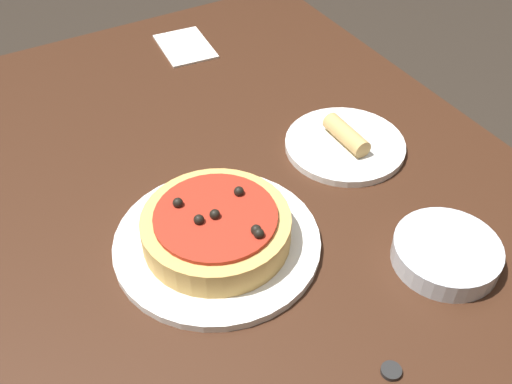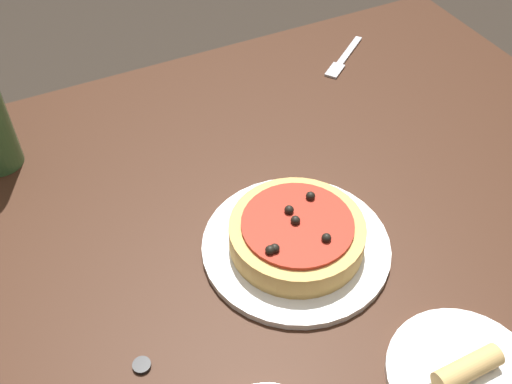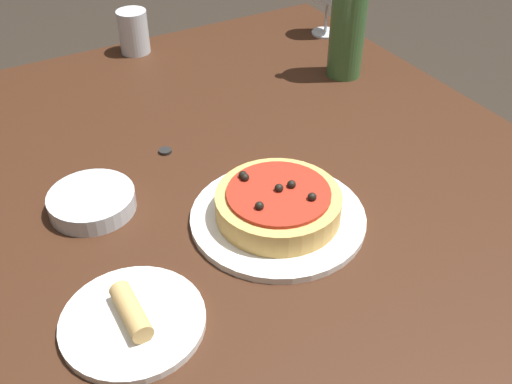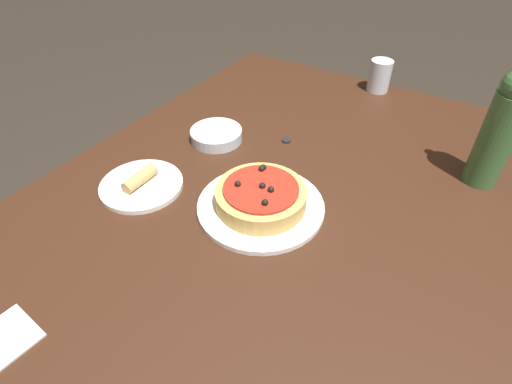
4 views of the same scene
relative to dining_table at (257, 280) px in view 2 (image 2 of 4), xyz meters
The scene contains 6 objects.
dining_table is the anchor object (origin of this frame).
dinner_plate 0.10m from the dining_table, 24.27° to the right, with size 0.28×0.28×0.01m.
pizza 0.13m from the dining_table, 24.38° to the right, with size 0.20×0.20×0.06m.
fork 0.55m from the dining_table, 44.19° to the left, with size 0.15×0.12×0.00m.
side_plate 0.34m from the dining_table, 65.12° to the right, with size 0.20×0.20×0.04m.
bottle_cap 0.26m from the dining_table, 153.81° to the right, with size 0.02×0.02×0.01m.
Camera 2 is at (-0.25, -0.51, 1.46)m, focal length 42.00 mm.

